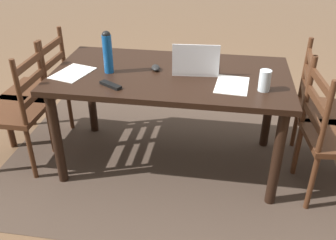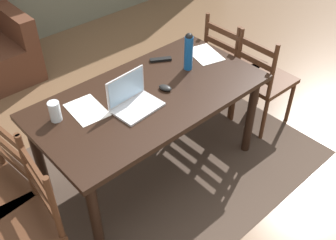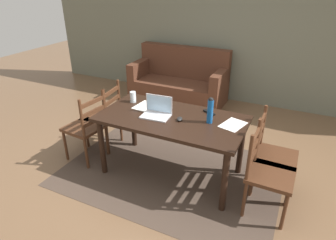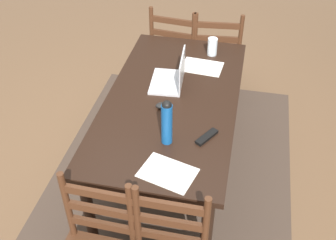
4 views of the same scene
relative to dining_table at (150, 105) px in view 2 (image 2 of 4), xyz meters
name	(u,v)px [view 2 (image 2 of 4)]	position (x,y,z in m)	size (l,w,h in m)	color
ground_plane	(152,169)	(0.00, 0.00, -0.67)	(14.00, 14.00, 0.00)	brown
area_rug	(152,169)	(0.00, 0.00, -0.67)	(2.61, 1.84, 0.01)	#47382D
dining_table	(150,105)	(0.00, 0.00, 0.00)	(1.67, 0.88, 0.77)	black
chair_left_near	(23,227)	(-1.13, -0.18, -0.21)	(0.48, 0.48, 0.95)	#4C2B19
chair_right_far	(231,64)	(1.12, 0.18, -0.21)	(0.44, 0.44, 0.95)	#4C2B19
chair_right_near	(262,80)	(1.12, -0.18, -0.21)	(0.45, 0.45, 0.95)	#4C2B19
laptop	(132,99)	(-0.17, -0.03, 0.15)	(0.34, 0.24, 0.23)	silver
water_bottle	(189,51)	(0.43, 0.06, 0.25)	(0.07, 0.07, 0.30)	#145199
drinking_glass	(55,111)	(-0.63, 0.19, 0.16)	(0.08, 0.08, 0.14)	silver
computer_mouse	(165,88)	(0.11, -0.04, 0.11)	(0.06, 0.10, 0.03)	black
tv_remote	(161,59)	(0.35, 0.28, 0.10)	(0.04, 0.17, 0.02)	black
paper_stack_left	(205,54)	(0.68, 0.11, 0.10)	(0.21, 0.30, 0.00)	white
paper_stack_right	(87,110)	(-0.43, 0.14, 0.10)	(0.21, 0.30, 0.00)	white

